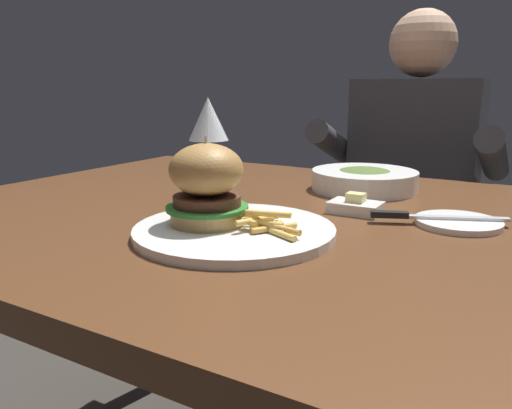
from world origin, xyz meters
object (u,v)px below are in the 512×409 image
object	(u,v)px
burger_sandwich	(207,184)
wine_glass	(209,124)
main_plate	(235,231)
butter_dish	(355,206)
diner_person	(410,218)
bread_plate	(458,222)
soup_bowl	(364,179)
table_knife	(426,216)

from	to	relation	value
burger_sandwich	wine_glass	world-z (taller)	wine_glass
main_plate	butter_dish	world-z (taller)	butter_dish
diner_person	bread_plate	bearing A→B (deg)	-71.89
wine_glass	butter_dish	xyz separation A→B (m)	(0.27, 0.06, -0.14)
wine_glass	butter_dish	size ratio (longest dim) A/B	2.22
main_plate	soup_bowl	xyz separation A→B (m)	(0.06, 0.42, 0.02)
main_plate	table_knife	xyz separation A→B (m)	(0.24, 0.21, 0.01)
butter_dish	diner_person	size ratio (longest dim) A/B	0.08
wine_glass	diner_person	distance (m)	0.85
table_knife	soup_bowl	world-z (taller)	soup_bowl
wine_glass	table_knife	bearing A→B (deg)	6.42
bread_plate	diner_person	xyz separation A→B (m)	(-0.23, 0.70, -0.18)
soup_bowl	diner_person	xyz separation A→B (m)	(-0.01, 0.50, -0.20)
burger_sandwich	wine_glass	distance (m)	0.22
burger_sandwich	bread_plate	world-z (taller)	burger_sandwich
table_knife	diner_person	world-z (taller)	diner_person
wine_glass	butter_dish	world-z (taller)	wine_glass
main_plate	soup_bowl	world-z (taller)	soup_bowl
soup_bowl	main_plate	bearing A→B (deg)	-98.23
burger_sandwich	wine_glass	xyz separation A→B (m)	(-0.11, 0.17, 0.08)
bread_plate	butter_dish	world-z (taller)	butter_dish
bread_plate	soup_bowl	world-z (taller)	soup_bowl
main_plate	bread_plate	size ratio (longest dim) A/B	2.24
butter_dish	wine_glass	bearing A→B (deg)	-167.35
wine_glass	butter_dish	distance (m)	0.31
wine_glass	diner_person	world-z (taller)	diner_person
wine_glass	table_knife	xyz separation A→B (m)	(0.40, 0.04, -0.14)
burger_sandwich	soup_bowl	bearing A→B (deg)	76.10
burger_sandwich	table_knife	xyz separation A→B (m)	(0.28, 0.21, -0.06)
wine_glass	bread_plate	size ratio (longest dim) A/B	1.47
burger_sandwich	butter_dish	bearing A→B (deg)	55.60
soup_bowl	diner_person	world-z (taller)	diner_person
butter_dish	bread_plate	bearing A→B (deg)	1.10
table_knife	diner_person	size ratio (longest dim) A/B	0.18
bread_plate	table_knife	bearing A→B (deg)	-157.20
butter_dish	soup_bowl	size ratio (longest dim) A/B	0.40
table_knife	diner_person	bearing A→B (deg)	104.19
soup_bowl	wine_glass	bearing A→B (deg)	-130.06
bread_plate	table_knife	xyz separation A→B (m)	(-0.05, -0.02, 0.01)
main_plate	burger_sandwich	xyz separation A→B (m)	(-0.05, -0.01, 0.07)
burger_sandwich	butter_dish	world-z (taller)	burger_sandwich
soup_bowl	bread_plate	bearing A→B (deg)	-41.83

